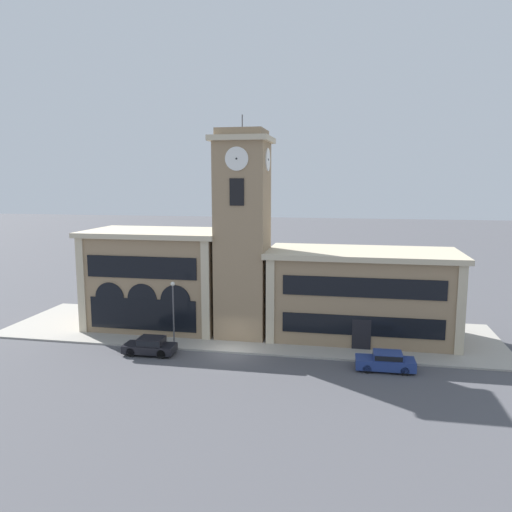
% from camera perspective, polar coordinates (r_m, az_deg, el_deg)
% --- Properties ---
extents(ground_plane, '(300.00, 300.00, 0.00)m').
position_cam_1_polar(ground_plane, '(40.51, -2.96, -11.06)').
color(ground_plane, '#4C4C51').
extents(sidewalk_kerb, '(44.11, 11.91, 0.15)m').
position_cam_1_polar(sidewalk_kerb, '(45.99, -1.17, -8.54)').
color(sidewalk_kerb, '#A39E93').
rests_on(sidewalk_kerb, ground_plane).
extents(clock_tower, '(4.96, 4.96, 19.08)m').
position_cam_1_polar(clock_tower, '(43.08, -1.53, 2.41)').
color(clock_tower, '#937A5B').
rests_on(clock_tower, ground_plane).
extents(town_hall_left_wing, '(12.86, 7.94, 9.11)m').
position_cam_1_polar(town_hall_left_wing, '(47.63, -11.19, -2.52)').
color(town_hall_left_wing, '#937A5B').
rests_on(town_hall_left_wing, ground_plane).
extents(town_hall_right_wing, '(16.33, 7.94, 7.69)m').
position_cam_1_polar(town_hall_right_wing, '(44.40, 11.97, -4.28)').
color(town_hall_right_wing, '#937A5B').
rests_on(town_hall_right_wing, ground_plane).
extents(parked_car_near, '(4.10, 1.85, 1.39)m').
position_cam_1_polar(parked_car_near, '(40.92, -11.98, -9.97)').
color(parked_car_near, black).
rests_on(parked_car_near, ground_plane).
extents(parked_car_mid, '(4.25, 1.79, 1.37)m').
position_cam_1_polar(parked_car_mid, '(38.04, 14.62, -11.52)').
color(parked_car_mid, navy).
rests_on(parked_car_mid, ground_plane).
extents(street_lamp, '(0.36, 0.36, 5.38)m').
position_cam_1_polar(street_lamp, '(41.39, -9.44, -5.37)').
color(street_lamp, '#4C4C51').
rests_on(street_lamp, sidewalk_kerb).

